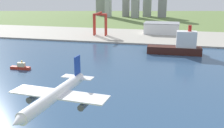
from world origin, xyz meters
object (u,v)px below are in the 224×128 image
warehouse_main (162,28)px  tugboat_small (21,67)px  cargo_ship (179,46)px  port_crane_red (100,19)px  airplane_landing (55,95)px

warehouse_main → tugboat_small: bearing=-117.2°
cargo_ship → port_crane_red: 168.88m
airplane_landing → tugboat_small: size_ratio=2.11×
tugboat_small → port_crane_red: bearing=82.0°
airplane_landing → cargo_ship: 281.21m
tugboat_small → warehouse_main: warehouse_main is taller
port_crane_red → airplane_landing: bearing=-76.9°
airplane_landing → cargo_ship: bearing=80.4°
airplane_landing → warehouse_main: airplane_landing is taller
airplane_landing → tugboat_small: bearing=125.1°
port_crane_red → warehouse_main: 115.73m
port_crane_red → warehouse_main: bearing=25.1°
airplane_landing → port_crane_red: size_ratio=1.14×
cargo_ship → port_crane_red: bearing=143.0°
airplane_landing → tugboat_small: 208.03m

